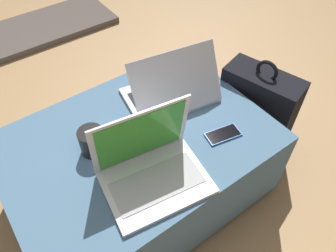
{
  "coord_description": "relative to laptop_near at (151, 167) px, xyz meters",
  "views": [
    {
      "loc": [
        -0.39,
        -0.74,
        1.38
      ],
      "look_at": [
        0.09,
        -0.08,
        0.48
      ],
      "focal_mm": 35.0,
      "sensor_mm": 36.0,
      "label": 1
    }
  ],
  "objects": [
    {
      "name": "ground_plane",
      "position": [
        0.05,
        0.18,
        -0.46
      ],
      "size": [
        14.0,
        14.0,
        0.0
      ],
      "primitive_type": "plane",
      "color": "tan"
    },
    {
      "name": "ottoman",
      "position": [
        0.05,
        0.18,
        -0.26
      ],
      "size": [
        1.03,
        0.74,
        0.4
      ],
      "color": "#2A3D4E",
      "rests_on": "ground_plane"
    },
    {
      "name": "laptop_near",
      "position": [
        0.0,
        0.0,
        0.0
      ],
      "size": [
        0.39,
        0.31,
        0.27
      ],
      "rotation": [
        0.0,
        0.0,
        -0.15
      ],
      "color": "silver",
      "rests_on": "ottoman"
    },
    {
      "name": "laptop_far",
      "position": [
        0.29,
        0.27,
        -0.01
      ],
      "size": [
        0.41,
        0.32,
        0.24
      ],
      "rotation": [
        0.0,
        0.0,
        2.97
      ],
      "color": "silver",
      "rests_on": "ottoman"
    },
    {
      "name": "cell_phone",
      "position": [
        0.33,
        -0.01,
        -0.05
      ],
      "size": [
        0.15,
        0.09,
        0.01
      ],
      "rotation": [
        0.0,
        0.0,
        4.51
      ],
      "color": "#1E4C9E",
      "rests_on": "ottoman"
    },
    {
      "name": "backpack",
      "position": [
        0.69,
        0.1,
        -0.23
      ],
      "size": [
        0.28,
        0.38,
        0.54
      ],
      "rotation": [
        0.0,
        0.0,
        1.84
      ],
      "color": "black",
      "rests_on": "ground_plane"
    },
    {
      "name": "coffee_mug",
      "position": [
        -0.1,
        0.22,
        -0.0
      ],
      "size": [
        0.14,
        0.09,
        0.1
      ],
      "color": "black",
      "rests_on": "ottoman"
    },
    {
      "name": "fireplace_hearth",
      "position": [
        0.05,
        1.84,
        -0.44
      ],
      "size": [
        1.4,
        0.5,
        0.04
      ],
      "color": "#564C47",
      "rests_on": "ground_plane"
    }
  ]
}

